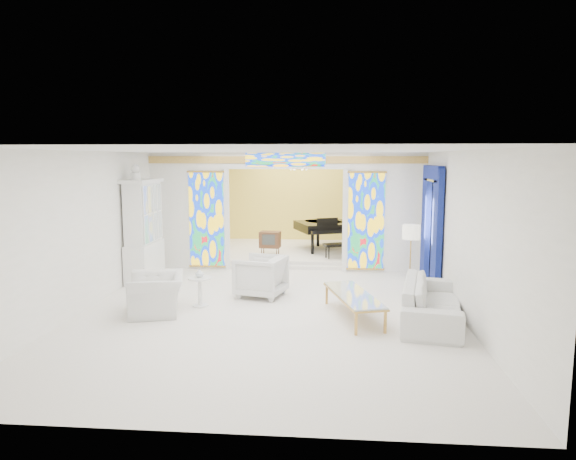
# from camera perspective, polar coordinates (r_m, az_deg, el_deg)

# --- Properties ---
(floor) EXTENTS (12.00, 12.00, 0.00)m
(floor) POSITION_cam_1_polar(r_m,az_deg,el_deg) (11.38, -1.13, -6.58)
(floor) COLOR white
(floor) RESTS_ON ground
(ceiling) EXTENTS (7.00, 12.00, 0.02)m
(ceiling) POSITION_cam_1_polar(r_m,az_deg,el_deg) (11.01, -1.17, 8.70)
(ceiling) COLOR white
(ceiling) RESTS_ON wall_back
(wall_back) EXTENTS (7.00, 0.02, 3.00)m
(wall_back) POSITION_cam_1_polar(r_m,az_deg,el_deg) (17.05, 0.92, 3.42)
(wall_back) COLOR white
(wall_back) RESTS_ON floor
(wall_front) EXTENTS (7.00, 0.02, 3.00)m
(wall_front) POSITION_cam_1_polar(r_m,az_deg,el_deg) (5.26, -7.91, -7.14)
(wall_front) COLOR white
(wall_front) RESTS_ON floor
(wall_left) EXTENTS (0.02, 12.00, 3.00)m
(wall_left) POSITION_cam_1_polar(r_m,az_deg,el_deg) (11.97, -18.06, 1.06)
(wall_left) COLOR white
(wall_left) RESTS_ON floor
(wall_right) EXTENTS (0.02, 12.00, 3.00)m
(wall_right) POSITION_cam_1_polar(r_m,az_deg,el_deg) (11.29, 16.81, 0.72)
(wall_right) COLOR white
(wall_right) RESTS_ON floor
(partition_wall) EXTENTS (7.00, 0.22, 3.00)m
(partition_wall) POSITION_cam_1_polar(r_m,az_deg,el_deg) (13.06, -0.25, 2.68)
(partition_wall) COLOR white
(partition_wall) RESTS_ON floor
(stained_glass_left) EXTENTS (0.90, 0.04, 2.40)m
(stained_glass_left) POSITION_cam_1_polar(r_m,az_deg,el_deg) (13.32, -9.02, 1.16)
(stained_glass_left) COLOR gold
(stained_glass_left) RESTS_ON partition_wall
(stained_glass_right) EXTENTS (0.90, 0.04, 2.40)m
(stained_glass_right) POSITION_cam_1_polar(r_m,az_deg,el_deg) (12.97, 8.68, 0.99)
(stained_glass_right) COLOR gold
(stained_glass_right) RESTS_ON partition_wall
(stained_glass_transom) EXTENTS (2.00, 0.04, 0.34)m
(stained_glass_transom) POSITION_cam_1_polar(r_m,az_deg,el_deg) (12.89, -0.30, 7.81)
(stained_glass_transom) COLOR gold
(stained_glass_transom) RESTS_ON partition_wall
(alcove_platform) EXTENTS (6.80, 3.80, 0.18)m
(alcove_platform) POSITION_cam_1_polar(r_m,az_deg,el_deg) (15.35, 0.44, -2.40)
(alcove_platform) COLOR white
(alcove_platform) RESTS_ON floor
(gold_curtain_back) EXTENTS (6.70, 0.10, 2.90)m
(gold_curtain_back) POSITION_cam_1_polar(r_m,az_deg,el_deg) (16.93, 0.89, 3.39)
(gold_curtain_back) COLOR #E8CE50
(gold_curtain_back) RESTS_ON wall_back
(chandelier) EXTENTS (0.48, 0.48, 0.30)m
(chandelier) POSITION_cam_1_polar(r_m,az_deg,el_deg) (14.99, 1.18, 6.81)
(chandelier) COLOR #BB8E41
(chandelier) RESTS_ON ceiling
(blue_drapes) EXTENTS (0.14, 1.85, 2.65)m
(blue_drapes) POSITION_cam_1_polar(r_m,az_deg,el_deg) (11.94, 15.66, 1.52)
(blue_drapes) COLOR navy
(blue_drapes) RESTS_ON wall_right
(china_cabinet) EXTENTS (0.56, 1.46, 2.72)m
(china_cabinet) POSITION_cam_1_polar(r_m,az_deg,el_deg) (12.46, -15.73, -0.12)
(china_cabinet) COLOR white
(china_cabinet) RESTS_ON floor
(armchair_left) EXTENTS (1.24, 1.34, 0.72)m
(armchair_left) POSITION_cam_1_polar(r_m,az_deg,el_deg) (9.90, -14.38, -6.90)
(armchair_left) COLOR white
(armchair_left) RESTS_ON floor
(armchair_right) EXTENTS (1.14, 1.13, 0.85)m
(armchair_right) POSITION_cam_1_polar(r_m,az_deg,el_deg) (10.73, -3.04, -5.14)
(armchair_right) COLOR white
(armchair_right) RESTS_ON floor
(sofa) EXTENTS (1.43, 2.62, 0.73)m
(sofa) POSITION_cam_1_polar(r_m,az_deg,el_deg) (9.48, 15.76, -7.62)
(sofa) COLOR white
(sofa) RESTS_ON floor
(side_table) EXTENTS (0.60, 0.60, 0.58)m
(side_table) POSITION_cam_1_polar(r_m,az_deg,el_deg) (10.16, -9.76, -6.29)
(side_table) COLOR white
(side_table) RESTS_ON floor
(vase) EXTENTS (0.17, 0.17, 0.17)m
(vase) POSITION_cam_1_polar(r_m,az_deg,el_deg) (10.09, -9.80, -4.72)
(vase) COLOR white
(vase) RESTS_ON side_table
(coffee_table) EXTENTS (1.11, 2.06, 0.44)m
(coffee_table) POSITION_cam_1_polar(r_m,az_deg,el_deg) (9.40, 7.29, -7.26)
(coffee_table) COLOR silver
(coffee_table) RESTS_ON floor
(floor_lamp) EXTENTS (0.38, 0.38, 1.50)m
(floor_lamp) POSITION_cam_1_polar(r_m,az_deg,el_deg) (10.87, 13.52, -0.61)
(floor_lamp) COLOR #BB8E41
(floor_lamp) RESTS_ON floor
(grand_piano) EXTENTS (1.83, 2.78, 0.99)m
(grand_piano) POSITION_cam_1_polar(r_m,az_deg,el_deg) (15.25, 4.05, 0.40)
(grand_piano) COLOR black
(grand_piano) RESTS_ON alcove_platform
(tv_console) EXTENTS (0.59, 0.43, 0.65)m
(tv_console) POSITION_cam_1_polar(r_m,az_deg,el_deg) (14.33, -2.01, -1.08)
(tv_console) COLOR #58321F
(tv_console) RESTS_ON alcove_platform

